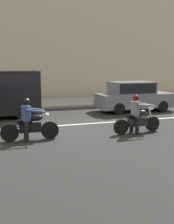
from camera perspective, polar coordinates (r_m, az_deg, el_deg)
ground_plane at (r=11.74m, az=-5.49°, el=-3.74°), size 80.00×80.00×0.00m
sidewalk_slab at (r=19.49m, az=-10.89°, el=1.68°), size 40.00×4.40×0.14m
building_facade at (r=22.76m, az=-12.47°, el=14.05°), size 40.00×1.40×9.10m
lane_marking_stripe at (r=12.58m, az=-6.81°, el=-2.84°), size 18.00×0.14×0.01m
motorcycle_with_rider_denim_blue at (r=10.29m, az=-11.57°, el=-2.21°), size 2.08×0.70×1.53m
motorcycle_with_rider_gray at (r=11.33m, az=10.12°, el=-1.05°), size 2.10×0.70×1.54m
parked_sedan_slate_gray at (r=16.60m, az=9.37°, el=3.19°), size 4.45×1.82×1.72m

